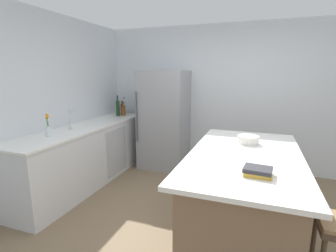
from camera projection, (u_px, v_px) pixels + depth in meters
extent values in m
plane|color=#7A664C|center=(207.00, 235.00, 2.77)|extent=(7.20, 7.20, 0.00)
cube|color=silver|center=(234.00, 98.00, 4.58)|extent=(6.00, 0.10, 2.60)
cube|color=silver|center=(26.00, 107.00, 3.33)|extent=(0.10, 6.00, 2.60)
cube|color=silver|center=(88.00, 155.00, 4.05)|extent=(0.63, 2.75, 0.91)
cube|color=white|center=(86.00, 127.00, 3.95)|extent=(0.66, 2.78, 0.03)
cube|color=#B2B5BA|center=(117.00, 151.00, 4.26)|extent=(0.01, 0.60, 0.76)
cube|color=#7A6047|center=(242.00, 197.00, 2.69)|extent=(0.94, 1.85, 0.90)
cube|color=white|center=(245.00, 155.00, 2.59)|extent=(1.10, 2.05, 0.04)
cube|color=#93969B|center=(164.00, 120.00, 4.69)|extent=(0.83, 0.71, 1.79)
cylinder|color=#4C4C51|center=(137.00, 117.00, 4.45)|extent=(0.02, 0.02, 0.89)
cylinder|color=#473828|center=(312.00, 249.00, 2.10)|extent=(0.04, 0.04, 0.62)
cylinder|color=silver|center=(70.00, 128.00, 3.70)|extent=(0.05, 0.05, 0.02)
cylinder|color=silver|center=(70.00, 118.00, 3.67)|extent=(0.02, 0.02, 0.28)
cylinder|color=silver|center=(72.00, 110.00, 3.63)|extent=(0.14, 0.02, 0.02)
cylinder|color=silver|center=(48.00, 131.00, 3.28)|extent=(0.07, 0.07, 0.13)
cylinder|color=#4C7F3D|center=(47.00, 125.00, 3.27)|extent=(0.01, 0.02, 0.19)
sphere|color=orange|center=(47.00, 118.00, 3.25)|extent=(0.04, 0.04, 0.04)
cylinder|color=#4C7F3D|center=(47.00, 124.00, 3.25)|extent=(0.01, 0.02, 0.23)
sphere|color=orange|center=(47.00, 115.00, 3.23)|extent=(0.04, 0.04, 0.04)
cylinder|color=#4C7F3D|center=(49.00, 124.00, 3.26)|extent=(0.01, 0.04, 0.21)
sphere|color=orange|center=(48.00, 116.00, 3.24)|extent=(0.04, 0.04, 0.04)
cylinder|color=silver|center=(124.00, 108.00, 5.12)|extent=(0.08, 0.08, 0.24)
cylinder|color=silver|center=(124.00, 100.00, 5.09)|extent=(0.03, 0.03, 0.07)
cylinder|color=black|center=(124.00, 98.00, 5.08)|extent=(0.03, 0.03, 0.01)
cylinder|color=#5B3319|center=(122.00, 109.00, 5.04)|extent=(0.07, 0.07, 0.20)
cylinder|color=#5B3319|center=(122.00, 103.00, 5.01)|extent=(0.03, 0.03, 0.05)
cylinder|color=black|center=(122.00, 101.00, 5.00)|extent=(0.04, 0.04, 0.01)
cylinder|color=brown|center=(123.00, 111.00, 4.91)|extent=(0.08, 0.08, 0.18)
cylinder|color=brown|center=(123.00, 104.00, 4.89)|extent=(0.03, 0.03, 0.06)
cylinder|color=black|center=(123.00, 103.00, 4.88)|extent=(0.03, 0.03, 0.01)
cylinder|color=#19381E|center=(118.00, 108.00, 4.83)|extent=(0.07, 0.07, 0.29)
cylinder|color=#19381E|center=(117.00, 98.00, 4.80)|extent=(0.03, 0.03, 0.09)
cylinder|color=black|center=(117.00, 96.00, 4.78)|extent=(0.03, 0.03, 0.01)
cube|color=gold|center=(258.00, 173.00, 2.03)|extent=(0.22, 0.18, 0.03)
cube|color=#2D2D33|center=(258.00, 170.00, 2.03)|extent=(0.23, 0.20, 0.03)
cylinder|color=silver|center=(248.00, 140.00, 2.95)|extent=(0.24, 0.24, 0.09)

